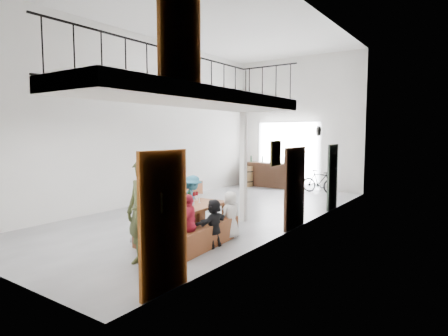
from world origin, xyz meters
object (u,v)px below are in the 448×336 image
Objects in this scene: oak_barrel at (246,176)px; host_standing at (143,213)px; serving_counter at (267,175)px; bicycle_near at (287,180)px; bench_inner at (172,227)px; tasting_table at (190,210)px; side_bench at (185,190)px.

host_standing is (3.67, -9.57, 0.50)m from oak_barrel.
serving_counter is 10.32m from host_standing.
bench_inner is at bearing -171.10° from bicycle_near.
tasting_table is 8.78m from oak_barrel.
host_standing reaches higher than serving_counter.
host_standing is (0.18, -1.52, 0.24)m from tasting_table.
bench_inner is at bearing -70.00° from oak_barrel.
bicycle_near is (2.32, 3.82, 0.15)m from side_bench.
bench_inner is 1.89m from host_standing.
bench_inner is at bearing -52.40° from side_bench.
side_bench is 0.90× the size of serving_counter.
oak_barrel is at bearing 108.45° from host_standing.
tasting_table is 0.97× the size of bench_inner.
bicycle_near is at bearing 58.69° from side_bench.
tasting_table is 1.55m from host_standing.
bicycle_near is at bearing 4.11° from oak_barrel.
oak_barrel is 10.26m from host_standing.
side_bench is at bearing 122.19° from host_standing.
serving_counter is 1.30× the size of bicycle_near.
serving_counter is 1.06× the size of host_standing.
serving_counter reaches higher than bicycle_near.
serving_counter is (-2.05, 8.34, 0.29)m from bench_inner.
bench_inner is at bearing -73.46° from serving_counter.
side_bench reaches higher than bench_inner.
bicycle_near is at bearing 97.72° from host_standing.
oak_barrel reaches higher than side_bench.
host_standing is 1.23× the size of bicycle_near.
tasting_table is 1.10× the size of side_bench.
tasting_table reaches higher than bench_inner.
tasting_table is 1.30× the size of bicycle_near.
oak_barrel reaches higher than bicycle_near.
bench_inner is (-0.58, 0.06, -0.47)m from tasting_table.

